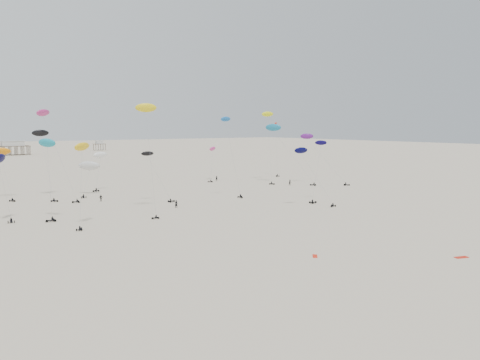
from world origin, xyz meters
TOP-DOWN VIEW (x-y plane):
  - ground_plane at (0.00, 200.00)m, footprint 900.00×900.00m
  - pavilion_main at (-10.00, 350.00)m, footprint 21.00×13.00m
  - pavilion_small at (60.00, 380.00)m, footprint 9.00×7.00m
  - rig_0 at (39.88, 127.85)m, footprint 8.56×11.96m
  - rig_1 at (53.99, 140.59)m, footprint 4.04×5.99m
  - rig_2 at (24.78, 141.98)m, footprint 7.25×7.66m
  - rig_3 at (7.70, 103.12)m, footprint 5.86×4.41m
  - rig_4 at (-35.29, 133.64)m, footprint 4.72×14.18m
  - rig_5 at (-37.95, 87.63)m, footprint 4.95×5.64m
  - rig_6 at (-45.32, 137.97)m, footprint 5.96×11.07m
  - rig_7 at (22.47, 84.58)m, footprint 7.72×4.99m
  - rig_8 at (39.84, 122.00)m, footprint 9.86×18.19m
  - rig_9 at (-41.81, 98.59)m, footprint 4.00×4.79m
  - rig_10 at (-20.37, 96.15)m, footprint 6.02×11.81m
  - rig_11 at (-12.56, 108.89)m, footprint 7.14×6.27m
  - rig_12 at (15.53, 80.04)m, footprint 9.65×6.59m
  - rig_13 at (-18.05, 138.92)m, footprint 6.25×4.76m
  - rig_14 at (49.68, 113.23)m, footprint 10.02×16.15m
  - rig_15 at (-23.65, 131.40)m, footprint 7.58×9.31m
  - rig_16 at (-50.22, 102.72)m, footprint 4.48×5.56m
  - rig_17 at (-34.38, 130.67)m, footprint 8.11×16.95m
  - spectator_0 at (-12.59, 97.51)m, footprint 0.93×0.73m
  - spectator_1 at (39.26, 114.91)m, footprint 1.16×0.77m
  - spectator_2 at (-24.64, 118.01)m, footprint 1.39×0.99m
  - spectator_3 at (25.56, 140.23)m, footprint 0.92×0.75m
  - grounded_kite_a at (3.54, 33.17)m, footprint 2.37×1.52m
  - grounded_kite_b at (-14.54, 46.45)m, footprint 1.70×1.82m

SIDE VIEW (x-z plane):
  - ground_plane at x=0.00m, z-range 0.00..0.00m
  - spectator_0 at x=-12.59m, z-range -1.13..1.13m
  - spectator_1 at x=39.26m, z-range -1.11..1.11m
  - spectator_2 at x=-24.64m, z-range -1.06..1.06m
  - spectator_3 at x=25.56m, z-range -1.10..1.10m
  - grounded_kite_a at x=3.54m, z-range -0.04..0.04m
  - grounded_kite_b at x=-14.54m, z-range -0.04..0.04m
  - pavilion_small at x=60.00m, z-range -0.51..7.49m
  - pavilion_main at x=-10.00m, z-range -0.68..9.12m
  - rig_15 at x=-23.65m, z-range 2.41..13.04m
  - rig_11 at x=-12.56m, z-range 1.37..15.18m
  - rig_7 at x=22.47m, z-range 0.18..16.61m
  - rig_13 at x=-18.05m, z-range 2.56..14.84m
  - rig_2 at x=24.78m, z-range 2.95..15.99m
  - rig_12 at x=15.53m, z-range 2.54..18.11m
  - rig_16 at x=-50.22m, z-range 3.55..18.14m
  - rig_6 at x=-45.32m, z-range 4.03..19.12m
  - rig_1 at x=53.99m, z-range 0.82..22.62m
  - rig_9 at x=-41.81m, z-range 3.61..21.32m
  - rig_14 at x=49.68m, z-range 2.10..22.90m
  - rig_3 at x=7.70m, z-range 1.70..24.52m
  - rig_5 at x=-37.95m, z-range 4.63..21.78m
  - rig_4 at x=-35.29m, z-range 4.09..24.51m
  - rig_8 at x=39.84m, z-range 5.19..28.71m
  - rig_0 at x=39.88m, z-range 6.67..32.69m
  - rig_17 at x=-34.38m, z-range 6.73..33.12m
  - rig_10 at x=-20.37m, z-range 8.49..34.43m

